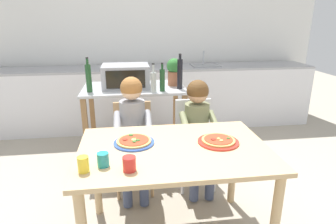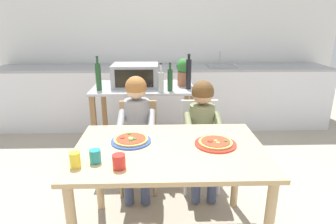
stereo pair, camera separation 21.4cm
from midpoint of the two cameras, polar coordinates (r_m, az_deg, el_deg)
name	(u,v)px [view 2 (the right image)]	position (r m, az deg, el deg)	size (l,w,h in m)	color
ground_plane	(166,165)	(3.22, 1.49, -10.62)	(10.84, 10.84, 0.00)	#A89E8C
back_wall_tiled	(163,32)	(4.50, 0.39, 15.68)	(5.29, 0.12, 2.70)	white
kitchen_counter	(164,97)	(4.24, 0.59, 3.07)	(4.76, 0.60, 1.08)	silver
kitchen_island_cart	(144,111)	(3.12, -2.79, 0.07)	(1.05, 0.64, 0.86)	#B7BABF
toaster_oven	(135,75)	(3.03, -4.46, 7.27)	(0.48, 0.36, 0.23)	#999BA0
bottle_tall_green_wine	(98,76)	(2.90, -11.62, 6.98)	(0.05, 0.05, 0.34)	#1E4723
bottle_brown_beer	(170,79)	(2.82, 2.60, 6.45)	(0.05, 0.05, 0.28)	#1E4723
bottle_clear_vinegar	(189,74)	(2.91, 6.23, 7.56)	(0.05, 0.05, 0.35)	black
bottle_dark_olive_oil	(161,81)	(2.77, 0.80, 6.12)	(0.06, 0.06, 0.28)	#ADB7B2
potted_herb_plant	(184,71)	(3.06, 5.19, 8.09)	(0.16, 0.16, 0.29)	#9E5B3D
dining_table	(169,161)	(1.97, 3.44, -9.83)	(1.26, 0.85, 0.73)	tan
dining_chair_left	(138,139)	(2.68, -3.64, -5.40)	(0.36, 0.36, 0.81)	tan
dining_chair_right	(200,138)	(2.73, 8.62, -5.13)	(0.36, 0.36, 0.81)	silver
child_in_grey_shirt	(137,123)	(2.49, -3.81, -2.27)	(0.32, 0.42, 1.06)	#424C6B
child_in_olive_shirt	(203,124)	(2.55, 9.29, -2.35)	(0.32, 0.42, 1.02)	#424C6B
pizza_plate_blue_rimmed	(131,140)	(2.00, -4.32, -5.67)	(0.28, 0.28, 0.03)	#3356B7
pizza_plate_red_rimmed	(215,143)	(2.00, 12.48, -6.12)	(0.28, 0.28, 0.03)	red
drinking_cup_red	(119,162)	(1.66, -6.04, -9.85)	(0.08, 0.08, 0.09)	red
drinking_cup_yellow	(75,160)	(1.72, -14.59, -9.27)	(0.06, 0.06, 0.09)	yellow
drinking_cup_teal	(95,156)	(1.74, -10.85, -8.71)	(0.07, 0.07, 0.08)	teal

